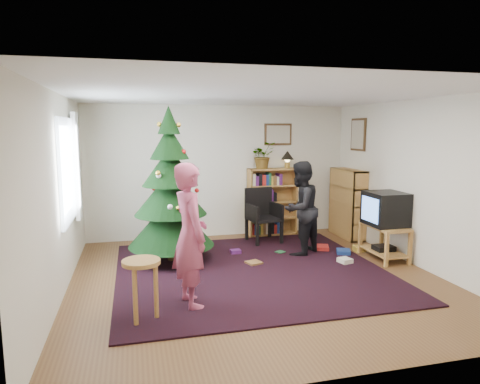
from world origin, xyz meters
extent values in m
plane|color=brown|center=(0.00, 0.00, 0.00)|extent=(5.00, 5.00, 0.00)
plane|color=white|center=(0.00, 0.00, 2.50)|extent=(5.00, 5.00, 0.00)
cube|color=silver|center=(0.00, 2.50, 1.25)|extent=(5.00, 0.02, 2.50)
cube|color=silver|center=(0.00, -2.50, 1.25)|extent=(5.00, 0.02, 2.50)
cube|color=silver|center=(-2.50, 0.00, 1.25)|extent=(0.02, 5.00, 2.50)
cube|color=silver|center=(2.50, 0.00, 1.25)|extent=(0.02, 5.00, 2.50)
cube|color=black|center=(0.00, 0.30, 0.01)|extent=(3.80, 3.60, 0.02)
cube|color=silver|center=(-2.47, 0.60, 1.50)|extent=(0.04, 1.20, 1.40)
cube|color=white|center=(-2.43, 1.30, 1.50)|extent=(0.06, 0.35, 1.60)
cube|color=#4C3319|center=(1.15, 2.48, 1.95)|extent=(0.55, 0.03, 0.42)
cube|color=beige|center=(1.15, 2.48, 1.95)|extent=(0.47, 0.01, 0.34)
cube|color=#4C3319|center=(2.48, 1.75, 1.95)|extent=(0.03, 0.50, 0.60)
cube|color=beige|center=(2.48, 1.75, 1.95)|extent=(0.01, 0.42, 0.52)
cylinder|color=#3F2816|center=(-1.07, 1.06, 0.13)|extent=(0.13, 0.13, 0.26)
cone|color=black|center=(-1.07, 1.06, 0.63)|extent=(1.32, 1.32, 0.75)
cone|color=black|center=(-1.07, 1.06, 1.08)|extent=(1.11, 1.11, 0.66)
cone|color=black|center=(-1.07, 1.06, 1.49)|extent=(0.85, 0.85, 0.59)
cone|color=black|center=(-1.07, 1.06, 1.86)|extent=(0.60, 0.60, 0.51)
cone|color=black|center=(-1.07, 1.06, 2.19)|extent=(0.34, 0.34, 0.43)
cube|color=#C08A44|center=(1.00, 2.34, 0.65)|extent=(0.95, 0.30, 1.30)
cube|color=#C08A44|center=(1.00, 2.34, 1.29)|extent=(0.95, 0.30, 0.03)
cube|color=#C08A44|center=(2.34, 1.82, 0.65)|extent=(0.30, 0.95, 1.30)
cube|color=#C08A44|center=(2.34, 1.82, 1.29)|extent=(0.30, 0.95, 0.03)
cube|color=#C08A44|center=(2.22, 0.37, 0.53)|extent=(0.46, 0.83, 0.04)
cube|color=#C08A44|center=(2.02, -0.02, 0.26)|extent=(0.05, 0.05, 0.51)
cube|color=#C08A44|center=(2.42, -0.02, 0.26)|extent=(0.05, 0.05, 0.51)
cube|color=#C08A44|center=(2.02, 0.75, 0.26)|extent=(0.05, 0.05, 0.51)
cube|color=#C08A44|center=(2.42, 0.75, 0.26)|extent=(0.05, 0.05, 0.51)
cube|color=#C08A44|center=(2.22, 0.37, 0.12)|extent=(0.42, 0.79, 0.03)
cube|color=black|center=(2.22, 0.37, 0.17)|extent=(0.30, 0.25, 0.08)
cube|color=black|center=(2.22, 0.37, 0.81)|extent=(0.55, 0.60, 0.52)
cube|color=#5284DF|center=(1.94, 0.37, 0.81)|extent=(0.01, 0.47, 0.38)
cube|color=black|center=(0.66, 1.78, 0.44)|extent=(0.61, 0.61, 0.05)
cube|color=black|center=(0.66, 2.03, 0.71)|extent=(0.54, 0.13, 0.54)
cube|color=black|center=(0.42, 1.54, 0.22)|extent=(0.06, 0.06, 0.44)
cube|color=black|center=(0.90, 1.54, 0.22)|extent=(0.06, 0.06, 0.44)
cube|color=black|center=(0.42, 2.02, 0.22)|extent=(0.06, 0.06, 0.44)
cube|color=black|center=(0.90, 2.02, 0.22)|extent=(0.06, 0.06, 0.44)
cylinder|color=#C08A44|center=(-1.57, -0.99, 0.65)|extent=(0.41, 0.41, 0.05)
cylinder|color=#C08A44|center=(-1.42, -0.99, 0.32)|extent=(0.05, 0.05, 0.63)
cylinder|color=#C08A44|center=(-1.64, -0.86, 0.32)|extent=(0.05, 0.05, 0.63)
cylinder|color=#C08A44|center=(-1.64, -1.11, 0.32)|extent=(0.05, 0.05, 0.63)
imported|color=#AB4465|center=(-1.00, -0.70, 0.84)|extent=(0.52, 0.68, 1.68)
imported|color=black|center=(1.01, 0.92, 0.77)|extent=(0.95, 0.91, 1.54)
imported|color=gray|center=(0.80, 2.34, 1.55)|extent=(0.52, 0.47, 0.51)
cylinder|color=#A57F33|center=(1.30, 2.34, 1.35)|extent=(0.10, 0.10, 0.10)
sphere|color=#FFD88C|center=(1.30, 2.34, 1.47)|extent=(0.10, 0.10, 0.10)
cone|color=black|center=(1.30, 2.34, 1.55)|extent=(0.25, 0.25, 0.17)
cube|color=#A51E19|center=(1.47, 1.05, 0.04)|extent=(0.20, 0.20, 0.08)
cube|color=navy|center=(1.71, 0.72, 0.04)|extent=(0.20, 0.20, 0.08)
cube|color=#1E592D|center=(0.72, 1.04, 0.04)|extent=(0.20, 0.20, 0.08)
cube|color=gold|center=(2.06, 0.84, 0.04)|extent=(0.20, 0.20, 0.08)
cube|color=brown|center=(0.13, 0.57, 0.04)|extent=(0.20, 0.20, 0.08)
cube|color=beige|center=(1.50, 0.27, 0.04)|extent=(0.20, 0.20, 0.08)
cube|color=#4C1959|center=(-0.02, 1.17, 0.04)|extent=(0.20, 0.20, 0.08)
camera|label=1|loc=(-1.61, -5.48, 2.05)|focal=32.00mm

